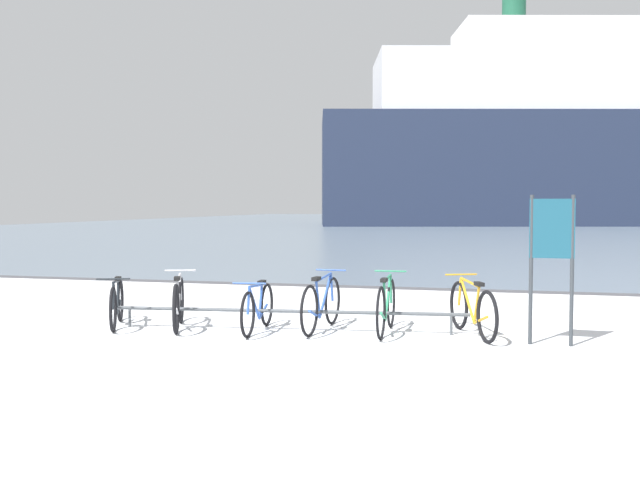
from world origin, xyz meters
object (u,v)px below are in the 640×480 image
object	(u,v)px
bicycle_4	(386,306)
info_sign	(552,244)
ferry_ship	(589,143)
bicycle_0	(117,303)
bicycle_2	(258,308)
bicycle_1	(179,303)
bicycle_3	(322,304)
bicycle_5	(472,309)

from	to	relation	value
bicycle_4	info_sign	size ratio (longest dim) A/B	0.90
info_sign	ferry_ship	xyz separation A→B (m)	(6.28, 57.08, 5.82)
bicycle_0	bicycle_4	bearing A→B (deg)	6.62
bicycle_2	ferry_ship	xyz separation A→B (m)	(10.20, 57.09, 6.77)
bicycle_2	bicycle_4	xyz separation A→B (m)	(1.77, 0.33, 0.04)
bicycle_0	bicycle_1	size ratio (longest dim) A/B	0.95
info_sign	ferry_ship	size ratio (longest dim) A/B	0.04
bicycle_0	bicycle_1	world-z (taller)	bicycle_1
bicycle_3	bicycle_5	world-z (taller)	bicycle_3
bicycle_1	bicycle_2	bearing A→B (deg)	0.86
bicycle_3	bicycle_0	bearing A→B (deg)	-171.51
info_sign	bicycle_2	bearing A→B (deg)	-179.95
bicycle_5	info_sign	distance (m)	1.42
bicycle_0	info_sign	world-z (taller)	info_sign
bicycle_4	bicycle_1	bearing A→B (deg)	-173.31
bicycle_0	info_sign	distance (m)	6.14
bicycle_3	info_sign	size ratio (longest dim) A/B	0.93
bicycle_2	bicycle_3	bearing A→B (deg)	20.85
bicycle_3	bicycle_1	bearing A→B (deg)	-170.57
bicycle_4	ferry_ship	size ratio (longest dim) A/B	0.04
bicycle_3	bicycle_5	xyz separation A→B (m)	(2.09, 0.09, -0.01)
bicycle_2	ferry_ship	size ratio (longest dim) A/B	0.03
bicycle_4	bicycle_5	xyz separation A→B (m)	(1.16, 0.08, -0.02)
ferry_ship	bicycle_4	bearing A→B (deg)	-98.45
bicycle_0	bicycle_5	size ratio (longest dim) A/B	0.89
bicycle_1	ferry_ship	size ratio (longest dim) A/B	0.03
bicycle_1	info_sign	world-z (taller)	info_sign
bicycle_1	bicycle_5	world-z (taller)	bicycle_1
bicycle_1	bicycle_4	distance (m)	2.99
bicycle_3	bicycle_5	bearing A→B (deg)	2.56
bicycle_4	bicycle_5	bearing A→B (deg)	4.17
bicycle_3	ferry_ship	distance (m)	57.92
bicycle_3	info_sign	xyz separation A→B (m)	(3.08, -0.32, 0.91)
bicycle_1	bicycle_5	xyz separation A→B (m)	(4.13, 0.43, -0.00)
bicycle_0	bicycle_4	world-z (taller)	bicycle_4
bicycle_5	bicycle_1	bearing A→B (deg)	-174.02
bicycle_5	bicycle_4	bearing A→B (deg)	-175.83
bicycle_0	bicycle_3	world-z (taller)	bicycle_3
bicycle_0	bicycle_4	distance (m)	3.93
bicycle_3	info_sign	distance (m)	3.23
bicycle_0	ferry_ship	size ratio (longest dim) A/B	0.03
bicycle_0	bicycle_2	distance (m)	2.14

